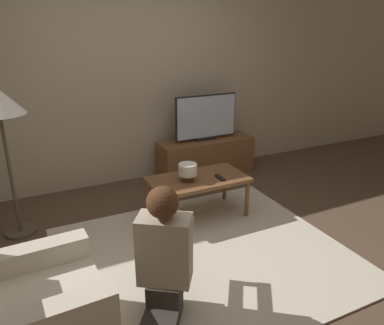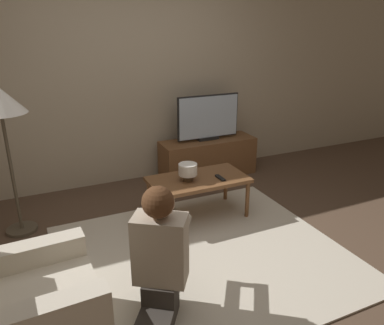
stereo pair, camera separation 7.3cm
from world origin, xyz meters
name	(u,v)px [view 2 (the right image)]	position (x,y,z in m)	size (l,w,h in m)	color
ground_plane	(203,256)	(0.00, 0.00, 0.00)	(10.00, 10.00, 0.00)	brown
wall_back	(131,74)	(0.00, 1.93, 1.30)	(10.00, 0.06, 2.60)	tan
rug	(203,256)	(0.00, 0.00, 0.01)	(2.33, 2.05, 0.02)	beige
tv_stand	(208,158)	(0.86, 1.62, 0.24)	(1.22, 0.40, 0.48)	brown
tv	(208,117)	(0.86, 1.62, 0.76)	(0.82, 0.08, 0.57)	black
coffee_table	(198,182)	(0.26, 0.65, 0.38)	(0.96, 0.52, 0.43)	brown
floor_lamp	(0,108)	(-1.38, 1.10, 1.18)	(0.44, 0.44, 1.37)	#4C4233
armchair	(27,317)	(-1.36, -0.48, 0.29)	(0.78, 0.77, 0.84)	beige
person_kneeling	(160,255)	(-0.55, -0.48, 0.47)	(0.67, 0.83, 0.93)	#332D28
table_lamp	(188,171)	(0.14, 0.64, 0.53)	(0.18, 0.18, 0.17)	#4C3823
remote	(220,178)	(0.45, 0.54, 0.44)	(0.04, 0.15, 0.02)	black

